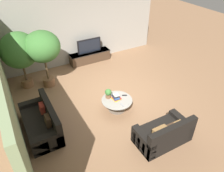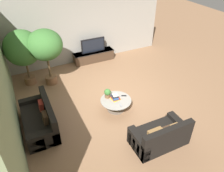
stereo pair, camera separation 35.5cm
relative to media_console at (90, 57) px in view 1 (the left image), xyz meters
The scene contains 14 objects.
ground_plane 2.97m from the media_console, 96.57° to the right, with size 24.00×24.00×0.00m, color #8C6647.
back_wall_stone 1.35m from the media_console, 136.64° to the left, with size 7.40×0.12×3.00m, color #A39E93.
side_wall_left 4.70m from the media_console, 142.72° to the right, with size 0.12×7.40×3.00m, color gray.
media_console is the anchor object (origin of this frame).
television 0.52m from the media_console, 90.00° to the right, with size 1.07×0.13×0.62m.
coffee_table 3.54m from the media_console, 99.93° to the right, with size 0.99×0.99×0.40m.
couch_by_wall 4.39m from the media_console, 132.58° to the right, with size 0.84×1.82×0.84m.
couch_near_entry 5.28m from the media_console, 91.92° to the right, with size 1.50×0.84×0.84m.
potted_palm_tall 3.20m from the media_console, 167.26° to the right, with size 1.28×1.28×2.12m.
potted_palm_corner 2.70m from the media_console, 155.47° to the right, with size 1.24×1.24×2.14m.
potted_plant_tabletop 3.35m from the media_console, 103.75° to the right, with size 0.21×0.21×0.31m.
book_stack 3.49m from the media_console, 100.11° to the right, with size 0.29×0.30×0.16m.
remote_black 3.43m from the media_console, 94.70° to the right, with size 0.04×0.16×0.02m, color black.
remote_silver 3.85m from the media_console, 99.01° to the right, with size 0.04×0.16×0.02m, color gray.
Camera 1 is at (-3.07, -5.27, 4.73)m, focal length 35.00 mm.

